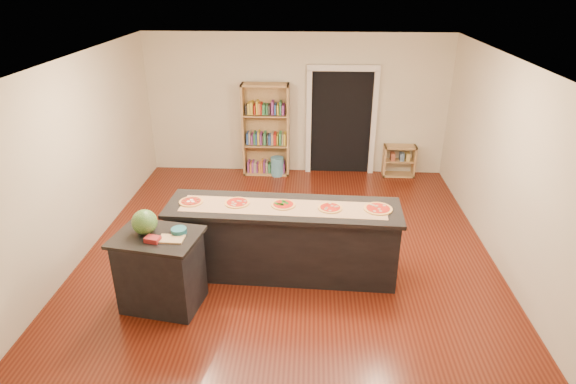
# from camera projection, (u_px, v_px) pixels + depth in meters

# --- Properties ---
(room) EXTENTS (6.00, 7.00, 2.80)m
(room) POSITION_uv_depth(u_px,v_px,m) (287.00, 171.00, 6.43)
(room) COLOR beige
(room) RESTS_ON ground
(doorway) EXTENTS (1.40, 0.09, 2.21)m
(doorway) POSITION_uv_depth(u_px,v_px,m) (341.00, 116.00, 9.61)
(doorway) COLOR black
(doorway) RESTS_ON room
(kitchen_island) EXTENTS (3.10, 0.84, 1.02)m
(kitchen_island) POSITION_uv_depth(u_px,v_px,m) (283.00, 240.00, 6.53)
(kitchen_island) COLOR black
(kitchen_island) RESTS_ON ground
(side_counter) EXTENTS (1.00, 0.73, 0.99)m
(side_counter) POSITION_uv_depth(u_px,v_px,m) (161.00, 270.00, 5.89)
(side_counter) COLOR black
(side_counter) RESTS_ON ground
(bookshelf) EXTENTS (0.93, 0.33, 1.86)m
(bookshelf) POSITION_uv_depth(u_px,v_px,m) (266.00, 130.00, 9.63)
(bookshelf) COLOR tan
(bookshelf) RESTS_ON ground
(low_shelf) EXTENTS (0.64, 0.28, 0.64)m
(low_shelf) POSITION_uv_depth(u_px,v_px,m) (399.00, 161.00, 9.79)
(low_shelf) COLOR tan
(low_shelf) RESTS_ON ground
(waste_bin) EXTENTS (0.26, 0.26, 0.39)m
(waste_bin) POSITION_uv_depth(u_px,v_px,m) (277.00, 166.00, 9.85)
(waste_bin) COLOR #539ABA
(waste_bin) RESTS_ON ground
(kraft_paper) EXTENTS (2.71, 0.59, 0.00)m
(kraft_paper) POSITION_uv_depth(u_px,v_px,m) (283.00, 207.00, 6.29)
(kraft_paper) COLOR tan
(kraft_paper) RESTS_ON kitchen_island
(watermelon) EXTENTS (0.30, 0.30, 0.30)m
(watermelon) POSITION_uv_depth(u_px,v_px,m) (144.00, 222.00, 5.67)
(watermelon) COLOR #144214
(watermelon) RESTS_ON side_counter
(cutting_board) EXTENTS (0.30, 0.21, 0.02)m
(cutting_board) POSITION_uv_depth(u_px,v_px,m) (171.00, 239.00, 5.59)
(cutting_board) COLOR tan
(cutting_board) RESTS_ON side_counter
(package_red) EXTENTS (0.19, 0.15, 0.06)m
(package_red) POSITION_uv_depth(u_px,v_px,m) (153.00, 239.00, 5.54)
(package_red) COLOR maroon
(package_red) RESTS_ON side_counter
(package_teal) EXTENTS (0.18, 0.18, 0.07)m
(package_teal) POSITION_uv_depth(u_px,v_px,m) (179.00, 231.00, 5.71)
(package_teal) COLOR #195966
(package_teal) RESTS_ON side_counter
(pizza_a) EXTENTS (0.32, 0.32, 0.02)m
(pizza_a) POSITION_uv_depth(u_px,v_px,m) (191.00, 202.00, 6.42)
(pizza_a) COLOR #D9AE53
(pizza_a) RESTS_ON kitchen_island
(pizza_b) EXTENTS (0.33, 0.33, 0.02)m
(pizza_b) POSITION_uv_depth(u_px,v_px,m) (237.00, 203.00, 6.39)
(pizza_b) COLOR #D9AE53
(pizza_b) RESTS_ON kitchen_island
(pizza_c) EXTENTS (0.31, 0.31, 0.02)m
(pizza_c) POSITION_uv_depth(u_px,v_px,m) (283.00, 205.00, 6.34)
(pizza_c) COLOR #D9AE53
(pizza_c) RESTS_ON kitchen_island
(pizza_d) EXTENTS (0.34, 0.34, 0.02)m
(pizza_d) POSITION_uv_depth(u_px,v_px,m) (330.00, 208.00, 6.25)
(pizza_d) COLOR #D9AE53
(pizza_d) RESTS_ON kitchen_island
(pizza_e) EXTENTS (0.35, 0.35, 0.02)m
(pizza_e) POSITION_uv_depth(u_px,v_px,m) (378.00, 209.00, 6.23)
(pizza_e) COLOR #D9AE53
(pizza_e) RESTS_ON kitchen_island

